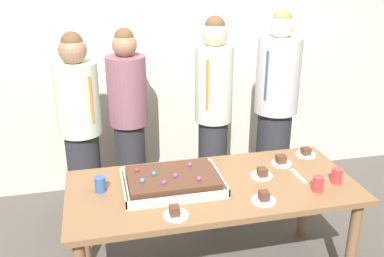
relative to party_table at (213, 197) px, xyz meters
The scene contains 16 objects.
interior_back_panel 1.81m from the party_table, 90.00° to the left, with size 8.00×0.12×3.00m, color beige.
party_table is the anchor object (origin of this frame).
sheet_cake 0.30m from the party_table, behind, with size 0.64×0.46×0.11m.
plated_slice_near_left 0.38m from the party_table, 46.96° to the right, with size 0.15×0.15×0.07m.
plated_slice_near_right 0.86m from the party_table, 19.35° to the left, with size 0.15×0.15×0.06m.
plated_slice_far_left 0.45m from the party_table, 135.55° to the right, with size 0.15×0.15×0.07m.
plated_slice_far_right 0.60m from the party_table, 18.35° to the left, with size 0.15×0.15×0.07m.
plated_slice_center_front 0.37m from the party_table, ahead, with size 0.15×0.15×0.06m.
drink_cup_nearest 0.68m from the party_table, 19.42° to the right, with size 0.07×0.07×0.10m, color red.
drink_cup_middle 0.74m from the party_table, behind, with size 0.07×0.07×0.10m, color #2D5199.
drink_cup_far_end 0.83m from the party_table, 10.66° to the right, with size 0.07×0.07×0.10m, color red.
cake_server_utensil 0.61m from the party_table, ahead, with size 0.03×0.20×0.01m, color silver.
person_serving_front 1.19m from the party_table, 112.11° to the left, with size 0.33×0.33×1.62m.
person_green_shirt_behind 0.88m from the party_table, 74.27° to the left, with size 0.30×0.30×1.73m.
person_striped_tie_right 1.21m from the party_table, 47.33° to the left, with size 0.37×0.37×1.76m.
person_far_right_suit 1.23m from the party_table, 133.66° to the left, with size 0.33×0.33×1.64m.
Camera 1 is at (-0.70, -2.42, 2.15)m, focal length 40.75 mm.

